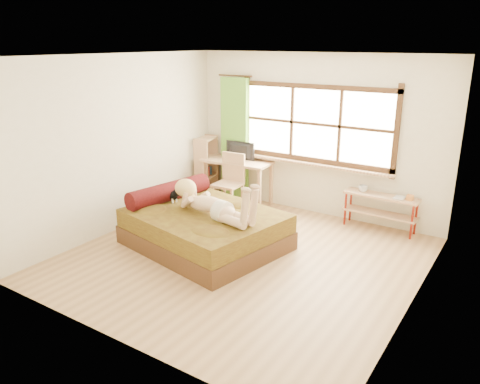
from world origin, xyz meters
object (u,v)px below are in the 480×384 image
Objects in this scene: kitten at (171,193)px; bookshelf at (206,166)px; woman at (211,194)px; desk at (237,166)px; chair at (230,178)px; bed at (203,227)px; pipe_shelf at (381,204)px.

bookshelf is at bearing 121.47° from kitten.
woman is at bearing -62.96° from bookshelf.
bookshelf is (-0.70, -0.01, -0.11)m from desk.
kitten is 0.24× the size of desk.
chair is at bearing 95.95° from kitten.
bookshelf reaches higher than desk.
bookshelf reaches higher than bed.
desk is at bearing 119.64° from bed.
kitten is 0.27× the size of pipe_shelf.
bed is at bearing -73.59° from chair.
bed reaches higher than pipe_shelf.
bookshelf is at bearing 136.40° from bed.
chair is at bearing -35.44° from bookshelf.
bed is 7.55× the size of kitten.
pipe_shelf is 3.35m from bookshelf.
kitten is 0.32× the size of chair.
woman is at bearing -5.71° from bed.
woman is at bearing -130.09° from pipe_shelf.
desk is (0.03, 1.79, 0.04)m from kitten.
kitten is (-0.67, 0.09, 0.37)m from bed.
pipe_shelf is 1.01× the size of bookshelf.
bookshelf reaches higher than pipe_shelf.
woman is 1.77m from chair.
bookshelf is (-0.80, 0.35, 0.03)m from chair.
bed is 1.64m from chair.
pipe_shelf is at bearing 59.77° from woman.
desk is 2.66m from pipe_shelf.
bed is at bearing -133.96° from pipe_shelf.
pipe_shelf is at bearing -9.34° from bookshelf.
chair is 0.86× the size of pipe_shelf.
desk reaches higher than pipe_shelf.
bed is at bearing 174.29° from woman.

